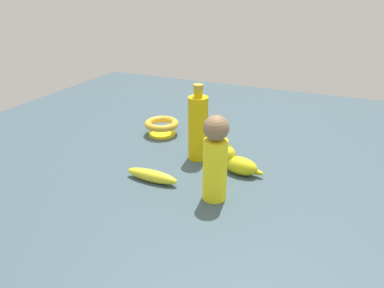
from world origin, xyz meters
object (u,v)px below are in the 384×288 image
(banana, at_px, (152,176))
(bowl, at_px, (162,126))
(person_figure_adult, at_px, (215,158))
(nail_polish_jar, at_px, (218,145))
(bottle_tall, at_px, (197,127))
(cat_figurine, at_px, (238,162))

(banana, xyz_separation_m, bowl, (0.33, 0.14, 0.02))
(person_figure_adult, xyz_separation_m, banana, (0.01, 0.20, -0.10))
(nail_polish_jar, height_order, bottle_tall, bottle_tall)
(nail_polish_jar, distance_m, banana, 0.31)
(nail_polish_jar, relative_size, bottle_tall, 0.15)
(bottle_tall, bearing_deg, person_figure_adult, -146.42)
(bottle_tall, bearing_deg, nail_polish_jar, -22.75)
(person_figure_adult, relative_size, banana, 1.42)
(banana, xyz_separation_m, cat_figurine, (0.16, -0.21, 0.02))
(cat_figurine, bearing_deg, person_figure_adult, 175.03)
(nail_polish_jar, distance_m, bottle_tall, 0.14)
(nail_polish_jar, distance_m, cat_figurine, 0.18)
(nail_polish_jar, relative_size, cat_figurine, 0.26)
(person_figure_adult, height_order, cat_figurine, person_figure_adult)
(person_figure_adult, bearing_deg, banana, 87.14)
(person_figure_adult, xyz_separation_m, bowl, (0.34, 0.34, -0.08))
(banana, bearing_deg, nail_polish_jar, -107.29)
(nail_polish_jar, xyz_separation_m, bowl, (0.04, 0.24, 0.02))
(bottle_tall, bearing_deg, bowl, 56.78)
(cat_figurine, bearing_deg, bottle_tall, 74.86)
(banana, bearing_deg, bottle_tall, -105.43)
(nail_polish_jar, relative_size, banana, 0.22)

